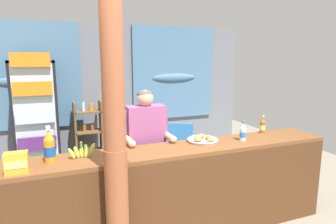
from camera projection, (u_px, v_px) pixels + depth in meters
ground_plane at (145, 202)px, 3.90m from camera, size 8.24×8.24×0.00m
back_wall_curtained at (112, 91)px, 5.43m from camera, size 5.24×0.22×2.51m
stall_counter at (181, 187)px, 2.98m from camera, size 3.56×0.49×0.99m
timber_post at (115, 155)px, 2.40m from camera, size 0.22×0.20×2.34m
drink_fridge at (36, 112)px, 4.50m from camera, size 0.64×0.70×1.99m
bottle_shelf_rack at (89, 133)px, 5.06m from camera, size 0.48×0.28×1.18m
plastic_lawn_chair at (181, 143)px, 4.93m from camera, size 0.60×0.60×0.86m
shopkeeper at (146, 139)px, 3.35m from camera, size 0.54×0.42×1.56m
soda_bottle_orange_soda at (49, 147)px, 2.57m from camera, size 0.10×0.10×0.33m
soda_bottle_water at (243, 132)px, 3.26m from camera, size 0.07×0.07×0.23m
soda_bottle_iced_tea at (263, 125)px, 3.60m from camera, size 0.07×0.07×0.22m
snack_box_choco_powder at (16, 163)px, 2.33m from camera, size 0.18×0.11×0.18m
pastry_tray at (203, 139)px, 3.24m from camera, size 0.35×0.35×0.07m
banana_bunch at (82, 152)px, 2.70m from camera, size 0.27×0.06×0.16m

